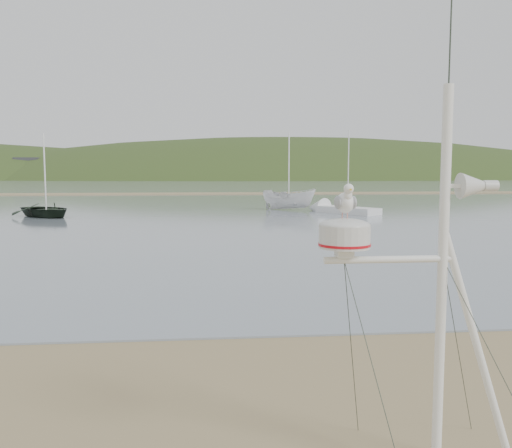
{
  "coord_description": "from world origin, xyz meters",
  "views": [
    {
      "loc": [
        1.2,
        -6.29,
        3.27
      ],
      "look_at": [
        1.89,
        1.0,
        2.55
      ],
      "focal_mm": 38.0,
      "sensor_mm": 36.0,
      "label": 1
    }
  ],
  "objects": [
    {
      "name": "ground",
      "position": [
        0.0,
        0.0,
        0.0
      ],
      "size": [
        560.0,
        560.0,
        0.0
      ],
      "primitive_type": "plane",
      "color": "olive",
      "rests_on": "ground"
    },
    {
      "name": "boat_dark",
      "position": [
        -9.87,
        32.72,
        2.46
      ],
      "size": [
        3.15,
        3.15,
        4.83
      ],
      "primitive_type": "imported",
      "rotation": [
        0.0,
        0.0,
        0.79
      ],
      "color": "black",
      "rests_on": "water"
    },
    {
      "name": "sailboat_white_near",
      "position": [
        10.99,
        35.27,
        0.3
      ],
      "size": [
        5.16,
        6.64,
        6.82
      ],
      "color": "white",
      "rests_on": "ground"
    },
    {
      "name": "far_cottages",
      "position": [
        3.0,
        196.0,
        4.0
      ],
      "size": [
        294.4,
        6.3,
        8.0
      ],
      "color": "silver",
      "rests_on": "ground"
    },
    {
      "name": "mast_rig",
      "position": [
        3.57,
        -1.06,
        1.21
      ],
      "size": [
        2.23,
        2.38,
        5.02
      ],
      "color": "white",
      "rests_on": "ground"
    },
    {
      "name": "sandbar",
      "position": [
        0.0,
        70.0,
        0.07
      ],
      "size": [
        560.0,
        7.0,
        0.07
      ],
      "primitive_type": "cube",
      "color": "olive",
      "rests_on": "water"
    },
    {
      "name": "hill_ridge",
      "position": [
        18.52,
        235.0,
        -19.7
      ],
      "size": [
        620.0,
        180.0,
        80.0
      ],
      "color": "#273917",
      "rests_on": "ground"
    },
    {
      "name": "boat_white",
      "position": [
        8.1,
        37.91,
        2.34
      ],
      "size": [
        2.38,
        2.36,
        4.6
      ],
      "primitive_type": "imported",
      "rotation": [
        0.0,
        0.0,
        1.09
      ],
      "color": "white",
      "rests_on": "water"
    },
    {
      "name": "water",
      "position": [
        0.0,
        132.0,
        0.02
      ],
      "size": [
        560.0,
        256.0,
        0.04
      ],
      "primitive_type": "cube",
      "color": "slate",
      "rests_on": "ground"
    }
  ]
}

